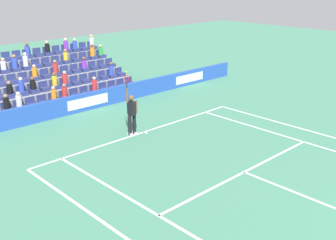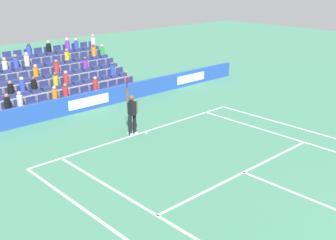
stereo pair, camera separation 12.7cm
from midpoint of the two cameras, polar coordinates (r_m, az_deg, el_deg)
line_baseline at (r=18.63m, az=-3.52°, el=-1.65°), size 10.97×0.10×0.01m
line_service at (r=15.18m, az=10.10°, el=-6.99°), size 8.23×0.10×0.01m
line_centre_service at (r=13.79m, az=20.98°, el=-10.92°), size 0.10×6.40×0.01m
line_singles_sideline_left at (r=12.19m, az=-0.13°, el=-13.72°), size 0.10×11.89×0.01m
line_singles_sideline_right at (r=18.22m, az=19.04°, el=-3.21°), size 0.10×11.89×0.01m
line_doubles_sideline_right at (r=19.38m, az=20.96°, el=-2.10°), size 0.10×11.89×0.01m
line_centre_mark at (r=18.56m, az=-3.32°, el=-1.73°), size 0.10×0.20×0.01m
sponsor_barrier at (r=21.93m, az=-11.13°, el=2.51°), size 22.64×0.22×0.91m
tennis_player at (r=18.10m, az=-5.18°, el=1.00°), size 0.53×0.37×2.85m
stadium_stand at (r=24.82m, az=-15.69°, el=5.00°), size 8.06×4.75×3.04m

